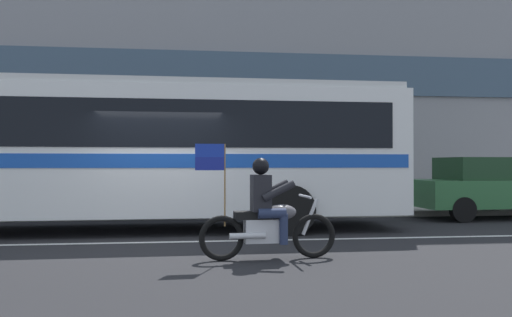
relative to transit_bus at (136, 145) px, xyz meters
The scene contains 7 objects.
ground_plane 2.31m from the transit_bus, 63.71° to the right, with size 60.00×60.00×0.00m, color black.
sidewalk_curb 4.34m from the transit_bus, 81.42° to the left, with size 28.00×3.80×0.15m, color #A39E93.
lane_center_stripe 2.66m from the transit_bus, 71.80° to the right, with size 26.60×0.14×0.01m, color silver.
office_building_facade 7.77m from the transit_bus, 84.56° to the left, with size 28.00×0.89×13.05m.
transit_bus is the anchor object (origin of this frame).
motorcycle_with_rider 4.59m from the transit_bus, 57.47° to the right, with size 2.19×0.64×1.78m.
parked_sedan_curbside 9.36m from the transit_bus, ahead, with size 4.27×1.93×1.64m.
Camera 1 is at (0.67, -10.35, 1.48)m, focal length 35.98 mm.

